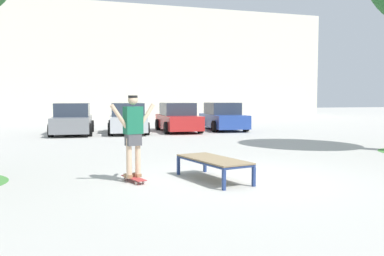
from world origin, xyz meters
name	(u,v)px	position (x,y,z in m)	size (l,w,h in m)	color
ground_plane	(239,179)	(0.00, 0.00, 0.00)	(120.00, 120.00, 0.00)	#B7B5AD
building_facade	(134,63)	(2.84, 30.37, 5.03)	(36.94, 4.00, 10.06)	silver
skate_box	(213,161)	(-0.57, 0.04, 0.41)	(1.14, 2.02, 0.46)	navy
skateboard	(134,178)	(-2.21, 0.36, 0.08)	(0.42, 0.82, 0.09)	#B23333
skater	(133,130)	(-2.21, 0.36, 1.07)	(0.98, 0.39, 1.69)	beige
car_grey	(73,120)	(-3.15, 12.62, 0.69)	(2.22, 4.35, 1.50)	slate
car_silver	(128,119)	(-0.50, 12.48, 0.69)	(2.28, 4.37, 1.50)	#B7BABF
car_red	(178,118)	(2.14, 12.64, 0.69)	(2.10, 4.29, 1.50)	red
car_blue	(223,117)	(4.79, 12.98, 0.69)	(2.17, 4.32, 1.50)	#28479E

